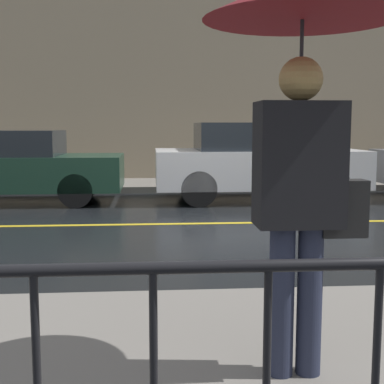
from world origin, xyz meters
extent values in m
plane|color=black|center=(0.00, 0.00, 0.00)|extent=(80.00, 80.00, 0.00)
cube|color=slate|center=(0.00, -5.31, 0.07)|extent=(28.00, 3.05, 0.15)
cube|color=slate|center=(0.00, 4.82, 0.07)|extent=(28.00, 2.07, 0.15)
cube|color=gold|center=(0.00, 0.00, 0.00)|extent=(25.20, 0.12, 0.01)
cube|color=gray|center=(0.00, 6.00, 2.60)|extent=(28.00, 0.30, 5.20)
cylinder|color=#23283D|center=(-0.29, -5.32, 0.55)|extent=(0.13, 0.13, 0.81)
cylinder|color=#23283D|center=(-0.14, -5.32, 0.55)|extent=(0.13, 0.13, 0.81)
cube|color=black|center=(-0.21, -5.32, 1.28)|extent=(0.44, 0.26, 0.64)
sphere|color=tan|center=(-0.21, -5.32, 1.72)|extent=(0.22, 0.22, 0.22)
cylinder|color=#262628|center=(-0.21, -5.32, 1.65)|extent=(0.02, 0.02, 0.73)
cube|color=black|center=(0.03, -5.32, 1.05)|extent=(0.24, 0.12, 0.30)
cube|color=#193828|center=(-3.67, 2.56, 0.59)|extent=(4.25, 1.77, 0.65)
cube|color=#1E2328|center=(-3.84, 2.56, 1.16)|extent=(2.21, 1.63, 0.48)
cylinder|color=black|center=(-2.35, 3.34, 0.31)|extent=(0.63, 0.22, 0.63)
cylinder|color=black|center=(-2.35, 1.79, 0.31)|extent=(0.63, 0.22, 0.63)
cube|color=silver|center=(1.18, 2.56, 0.65)|extent=(4.10, 1.90, 0.73)
cube|color=#1E2328|center=(1.01, 2.56, 1.28)|extent=(2.13, 1.75, 0.54)
cylinder|color=black|center=(2.45, 3.40, 0.33)|extent=(0.67, 0.22, 0.67)
cylinder|color=black|center=(2.45, 1.72, 0.33)|extent=(0.67, 0.22, 0.67)
cylinder|color=black|center=(-0.09, 3.40, 0.33)|extent=(0.67, 0.22, 0.67)
cylinder|color=black|center=(-0.09, 1.72, 0.33)|extent=(0.67, 0.22, 0.67)
camera|label=1|loc=(-0.98, -8.02, 1.48)|focal=50.00mm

